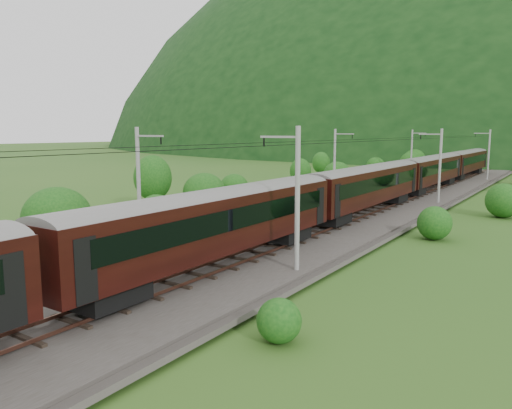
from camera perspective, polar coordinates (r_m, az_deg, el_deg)
The scene contains 14 objects.
ground at distance 31.80m, azimuth -5.24°, elevation -6.25°, with size 600.00×600.00×0.00m, color #29541A.
railbed at distance 39.86m, azimuth 3.77°, elevation -3.02°, with size 14.00×220.00×0.30m, color #38332D.
track_left at distance 41.03m, azimuth 0.86°, elevation -2.36°, with size 2.40×220.00×0.27m.
track_right at distance 38.71m, azimuth 6.87°, elevation -3.07°, with size 2.40×220.00×0.27m.
catenary_left at distance 61.58m, azimuth 9.03°, elevation 5.00°, with size 2.54×192.28×8.00m.
catenary_right at distance 57.62m, azimuth 20.21°, elevation 4.36°, with size 2.54×192.28×8.00m.
overhead_wires at distance 39.09m, azimuth 3.87°, elevation 7.02°, with size 4.83×198.00×0.03m.
mountain_ridge at distance 352.75m, azimuth 10.24°, elevation 6.93°, with size 336.00×280.00×132.00m, color black.
train at distance 58.49m, azimuth 16.58°, elevation 3.66°, with size 3.01×143.81×5.24m.
hazard_post_near at distance 63.58m, azimuth 15.29°, elevation 1.70°, with size 0.14×0.14×1.31m, color red.
hazard_post_far at distance 83.71m, azimuth 20.25°, elevation 3.03°, with size 0.15×0.15×1.37m, color red.
signal at distance 94.88m, azimuth 19.81°, elevation 4.05°, with size 0.26×0.26×2.37m.
vegetation_left at distance 50.56m, azimuth -5.71°, elevation 1.58°, with size 13.57×146.37×5.60m.
vegetation_right at distance 51.63m, azimuth 25.60°, elevation 0.08°, with size 6.38×102.52×2.90m.
Camera 1 is at (19.29, -23.98, 8.00)m, focal length 35.00 mm.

